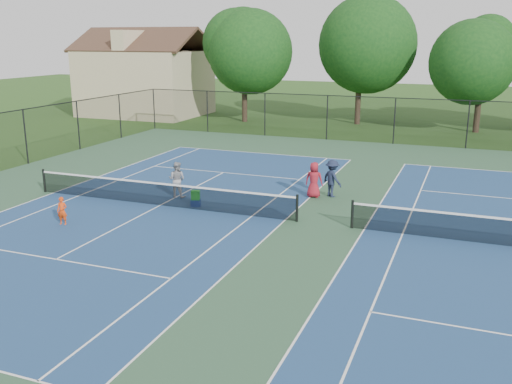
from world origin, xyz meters
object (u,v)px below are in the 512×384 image
at_px(instructor, 177,180).
at_px(bystander_c, 314,180).
at_px(tree_back_a, 244,47).
at_px(child_player, 62,211).
at_px(tree_back_b, 361,40).
at_px(ball_crate, 196,203).
at_px(clapboard_house, 145,80).
at_px(bystander_b, 332,178).
at_px(ball_hopper, 195,195).
at_px(tree_back_c, 483,56).

relative_size(instructor, bystander_c, 1.00).
xyz_separation_m(tree_back_a, child_player, (3.89, -27.47, -5.51)).
height_order(tree_back_b, ball_crate, tree_back_b).
xyz_separation_m(clapboard_house, bystander_c, (21.61, -21.44, -2.31)).
bearing_deg(tree_back_b, ball_crate, -93.49).
height_order(clapboard_house, instructor, clapboard_house).
xyz_separation_m(child_player, bystander_c, (7.73, 7.03, 0.25)).
bearing_deg(bystander_b, ball_hopper, 70.41).
distance_m(clapboard_house, child_player, 31.78).
bearing_deg(tree_back_a, child_player, -81.94).
distance_m(tree_back_b, bystander_b, 23.04).
distance_m(instructor, bystander_c, 5.97).
distance_m(clapboard_house, ball_crate, 30.27).
xyz_separation_m(tree_back_c, instructor, (-11.97, -23.55, -4.69)).
height_order(child_player, bystander_b, bystander_b).
height_order(tree_back_b, instructor, tree_back_b).
bearing_deg(ball_crate, clapboard_house, 125.37).
bearing_deg(child_player, ball_crate, 35.38).
relative_size(tree_back_c, clapboard_house, 0.78).
xyz_separation_m(tree_back_a, bystander_b, (12.33, -20.05, -5.22)).
height_order(clapboard_house, bystander_b, clapboard_house).
xyz_separation_m(child_player, bystander_b, (8.44, 7.42, 0.29)).
relative_size(tree_back_c, instructor, 5.33).
xyz_separation_m(bystander_b, bystander_c, (-0.71, -0.39, -0.04)).
bearing_deg(bystander_b, child_player, 76.00).
height_order(clapboard_house, ball_hopper, clapboard_house).
bearing_deg(clapboard_house, bystander_c, -44.76).
bearing_deg(bystander_b, clapboard_house, -8.63).
xyz_separation_m(tree_back_c, child_player, (-14.11, -28.47, -4.95)).
bearing_deg(bystander_b, tree_back_c, -70.40).
height_order(instructor, ball_hopper, instructor).
bearing_deg(clapboard_house, bystander_b, -43.32).
distance_m(tree_back_c, clapboard_house, 28.10).
bearing_deg(child_player, tree_back_a, 85.74).
distance_m(tree_back_c, instructor, 26.83).
bearing_deg(child_player, ball_hopper, 35.38).
xyz_separation_m(tree_back_b, bystander_c, (2.61, -22.44, -5.81)).
bearing_deg(tree_back_b, tree_back_c, -6.34).
height_order(tree_back_b, bystander_c, tree_back_b).
bearing_deg(clapboard_house, tree_back_c, 0.00).
xyz_separation_m(bystander_b, ball_hopper, (-4.88, -3.51, -0.33)).
bearing_deg(ball_crate, ball_hopper, 0.00).
relative_size(tree_back_a, instructor, 5.81).
height_order(bystander_b, ball_hopper, bystander_b).
distance_m(tree_back_c, bystander_b, 22.30).
bearing_deg(child_player, clapboard_house, 103.69).
height_order(tree_back_a, tree_back_c, tree_back_a).
height_order(ball_crate, ball_hopper, ball_hopper).
distance_m(tree_back_b, clapboard_house, 19.35).
distance_m(ball_crate, ball_hopper, 0.34).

